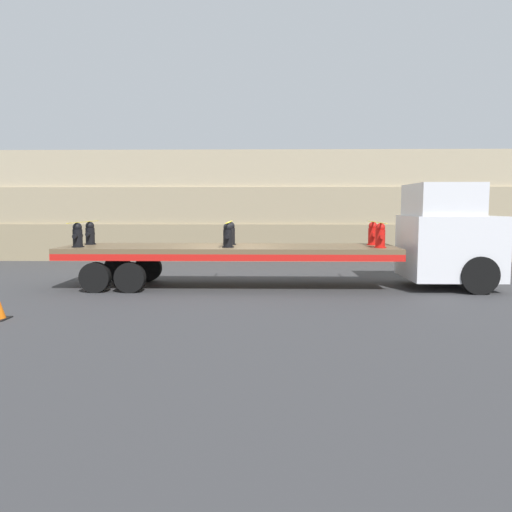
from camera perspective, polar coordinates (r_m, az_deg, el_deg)
ground_plane at (r=16.03m, az=-3.04°, el=-3.52°), size 120.00×120.00×0.00m
rock_cliff at (r=24.76m, az=-1.51°, el=5.76°), size 60.00×3.30×5.19m
truck_cab at (r=16.83m, az=21.36°, el=2.09°), size 2.70×2.75×3.27m
flatbed_trailer at (r=15.96m, az=-5.34°, el=0.32°), size 10.50×2.59×1.31m
fire_hydrant_black_near_0 at (r=16.34m, az=-19.72°, el=2.22°), size 0.36×0.59×0.76m
fire_hydrant_black_far_0 at (r=17.37m, az=-18.43°, el=2.45°), size 0.36×0.59×0.76m
fire_hydrant_black_near_1 at (r=15.31m, az=-3.23°, el=2.33°), size 0.36×0.59×0.76m
fire_hydrant_black_far_1 at (r=16.40m, az=-2.93°, el=2.56°), size 0.36×0.59×0.76m
fire_hydrant_red_near_2 at (r=15.65m, az=14.02°, el=2.24°), size 0.36×0.59×0.76m
fire_hydrant_red_far_2 at (r=16.71m, az=13.20°, el=2.47°), size 0.36×0.59×0.76m
cargo_strap_rear at (r=16.84m, az=-19.10°, el=3.70°), size 0.05×2.69×0.01m
cargo_strap_middle at (r=15.84m, az=-3.08°, el=3.89°), size 0.05×2.69×0.01m
cargo_strap_front at (r=16.16m, az=13.63°, el=3.78°), size 0.05×2.69×0.01m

